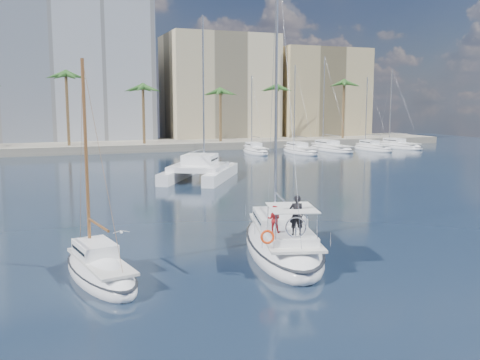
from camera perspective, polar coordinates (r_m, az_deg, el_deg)
name	(u,v)px	position (r m, az deg, el deg)	size (l,w,h in m)	color
ground	(247,239)	(30.20, 0.72, -6.32)	(160.00, 160.00, 0.00)	black
quay	(108,146)	(89.10, -13.89, 3.51)	(120.00, 14.00, 1.20)	gray
building_modern	(25,65)	(100.38, -21.97, 11.33)	(42.00, 16.00, 28.00)	silver
building_beige	(219,90)	(102.57, -2.26, 9.59)	(20.00, 14.00, 20.00)	beige
building_tan_right	(317,95)	(108.82, 8.24, 8.91)	(18.00, 12.00, 18.00)	tan
palm_centre	(109,85)	(84.90, -13.78, 9.84)	(3.60, 3.60, 12.30)	brown
palm_right	(308,87)	(95.37, 7.24, 9.81)	(3.60, 3.60, 12.30)	brown
main_sloop	(282,243)	(27.55, 4.52, -6.67)	(6.29, 11.58, 16.39)	white
small_sloop	(100,270)	(24.27, -14.72, -9.31)	(3.48, 7.30, 10.08)	white
catamaran	(200,168)	(53.32, -4.33, 1.25)	(10.44, 12.26, 16.18)	white
seagull	(121,232)	(30.89, -12.55, -5.45)	(0.94, 0.40, 0.17)	silver
moored_yacht_a	(255,153)	(80.65, 1.66, 2.85)	(2.72, 9.35, 11.90)	white
moored_yacht_b	(300,153)	(81.58, 6.42, 2.86)	(3.14, 10.78, 13.72)	white
moored_yacht_c	(331,151)	(86.45, 9.65, 3.10)	(3.55, 12.21, 15.54)	white
moored_yacht_d	(373,150)	(88.27, 13.96, 3.08)	(2.72, 9.35, 11.90)	white
moored_yacht_e	(398,148)	(93.71, 16.54, 3.27)	(3.14, 10.78, 13.72)	white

